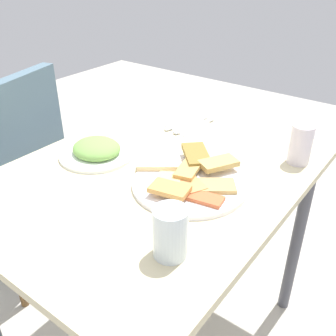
% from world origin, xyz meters
% --- Properties ---
extents(ground_plane, '(6.00, 6.00, 0.00)m').
position_xyz_m(ground_plane, '(0.00, 0.00, 0.00)').
color(ground_plane, '#B9B3A7').
extents(dining_table, '(1.01, 0.78, 0.75)m').
position_xyz_m(dining_table, '(0.00, 0.00, 0.65)').
color(dining_table, beige).
rests_on(dining_table, ground_plane).
extents(dining_chair, '(0.52, 0.52, 0.93)m').
position_xyz_m(dining_chair, '(-0.06, 0.70, 0.54)').
color(dining_chair, slate).
rests_on(dining_chair, ground_plane).
extents(pide_platter, '(0.34, 0.34, 0.04)m').
position_xyz_m(pide_platter, '(0.01, -0.12, 0.76)').
color(pide_platter, white).
rests_on(pide_platter, dining_table).
extents(salad_plate_greens, '(0.24, 0.24, 0.05)m').
position_xyz_m(salad_plate_greens, '(-0.03, 0.21, 0.77)').
color(salad_plate_greens, white).
rests_on(salad_plate_greens, dining_table).
extents(soda_can, '(0.09, 0.09, 0.12)m').
position_xyz_m(soda_can, '(0.31, -0.31, 0.81)').
color(soda_can, silver).
rests_on(soda_can, dining_table).
extents(drinking_glass, '(0.07, 0.07, 0.12)m').
position_xyz_m(drinking_glass, '(-0.25, -0.24, 0.81)').
color(drinking_glass, silver).
rests_on(drinking_glass, dining_table).
extents(paper_napkin, '(0.19, 0.19, 0.00)m').
position_xyz_m(paper_napkin, '(0.33, 0.10, 0.75)').
color(paper_napkin, white).
rests_on(paper_napkin, dining_table).
extents(fork, '(0.19, 0.06, 0.00)m').
position_xyz_m(fork, '(0.33, 0.08, 0.76)').
color(fork, silver).
rests_on(fork, paper_napkin).
extents(spoon, '(0.19, 0.07, 0.00)m').
position_xyz_m(spoon, '(0.33, 0.12, 0.76)').
color(spoon, silver).
rests_on(spoon, paper_napkin).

